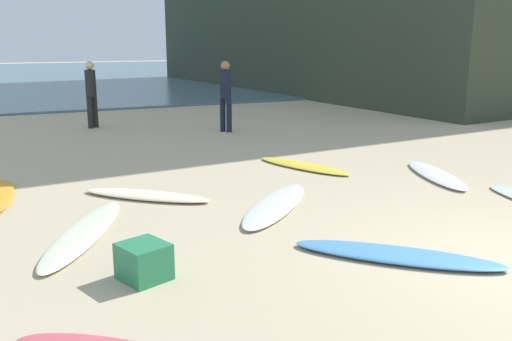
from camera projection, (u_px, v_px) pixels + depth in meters
The scene contains 11 objects.
ocean_water at pixel (78, 75), 36.94m from camera, with size 120.00×40.00×0.08m, color slate.
surfboard_1 at pixel (146, 195), 8.35m from camera, with size 0.48×2.09×0.08m, color #F2E5C2.
surfboard_2 at pixel (276, 205), 7.89m from camera, with size 0.57×2.36×0.08m, color white.
surfboard_6 at pixel (436, 175), 9.64m from camera, with size 0.53×2.15×0.08m, color white.
surfboard_7 at pixel (303, 166), 10.34m from camera, with size 0.50×2.11×0.07m, color yellow.
surfboard_8 at pixel (397, 255), 6.04m from camera, with size 0.53×2.28×0.09m, color #5093D3.
surfboard_9 at pixel (84, 232), 6.77m from camera, with size 0.50×2.58×0.07m, color #EAEFC8.
beachgoer_near at pixel (91, 91), 14.79m from camera, with size 0.39×0.39×1.79m.
beachgoer_mid at pixel (226, 92), 14.14m from camera, with size 0.39×0.39×1.82m.
beachgoer_far at pixel (357, 77), 20.82m from camera, with size 0.39×0.39×1.75m.
beach_cooler at pixel (144, 261), 5.50m from camera, with size 0.46×0.42×0.37m, color #287F51.
Camera 1 is at (-5.09, -3.57, 2.35)m, focal length 38.60 mm.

